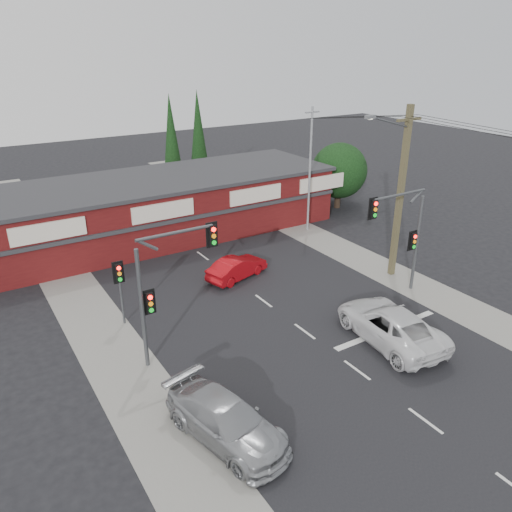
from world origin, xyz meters
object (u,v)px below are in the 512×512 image
silver_suv (226,421)px  shop_building (156,207)px  red_sedan (237,268)px  white_suv (390,324)px  utility_pole (399,188)px

silver_suv → shop_building: (5.70, 20.65, 1.37)m
red_sedan → shop_building: bearing=-8.9°
white_suv → utility_pole: size_ratio=0.59×
utility_pole → white_suv: bearing=-136.5°
silver_suv → shop_building: shop_building is taller
red_sedan → shop_building: 9.63m
white_suv → red_sedan: 10.08m
red_sedan → shop_building: shop_building is taller
white_suv → red_sedan: white_suv is taller
shop_building → utility_pole: 17.15m
white_suv → shop_building: 19.60m
white_suv → red_sedan: size_ratio=1.48×
red_sedan → utility_pole: (8.10, -4.57, 4.74)m
silver_suv → utility_pole: utility_pole is taller
white_suv → red_sedan: bearing=-68.1°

